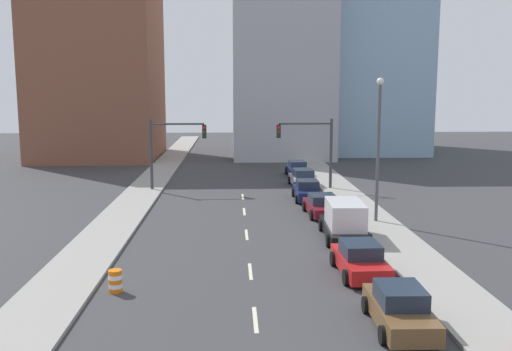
% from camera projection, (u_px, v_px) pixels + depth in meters
% --- Properties ---
extents(sidewalk_left, '(3.02, 89.44, 0.17)m').
position_uv_depth(sidewalk_left, '(158.00, 175.00, 55.65)').
color(sidewalk_left, gray).
rests_on(sidewalk_left, ground).
extents(sidewalk_right, '(3.02, 89.44, 0.17)m').
position_uv_depth(sidewalk_right, '(322.00, 174.00, 56.33)').
color(sidewalk_right, gray).
rests_on(sidewalk_right, ground).
extents(lane_stripe_at_9m, '(0.16, 2.40, 0.01)m').
position_uv_depth(lane_stripe_at_9m, '(255.00, 319.00, 20.89)').
color(lane_stripe_at_9m, beige).
rests_on(lane_stripe_at_9m, ground).
extents(lane_stripe_at_15m, '(0.16, 2.40, 0.01)m').
position_uv_depth(lane_stripe_at_15m, '(250.00, 271.00, 26.39)').
color(lane_stripe_at_15m, beige).
rests_on(lane_stripe_at_15m, ground).
extents(lane_stripe_at_21m, '(0.16, 2.40, 0.01)m').
position_uv_depth(lane_stripe_at_21m, '(247.00, 235.00, 33.04)').
color(lane_stripe_at_21m, beige).
rests_on(lane_stripe_at_21m, ground).
extents(lane_stripe_at_28m, '(0.16, 2.40, 0.01)m').
position_uv_depth(lane_stripe_at_28m, '(244.00, 211.00, 39.27)').
color(lane_stripe_at_28m, beige).
rests_on(lane_stripe_at_28m, ground).
extents(lane_stripe_at_33m, '(0.16, 2.40, 0.01)m').
position_uv_depth(lane_stripe_at_33m, '(243.00, 197.00, 44.63)').
color(lane_stripe_at_33m, beige).
rests_on(lane_stripe_at_33m, ground).
extents(building_brick_left, '(14.00, 16.00, 21.47)m').
position_uv_depth(building_brick_left, '(99.00, 69.00, 68.77)').
color(building_brick_left, brown).
rests_on(building_brick_left, ground).
extents(building_office_center, '(12.00, 20.00, 23.81)m').
position_uv_depth(building_office_center, '(279.00, 61.00, 73.48)').
color(building_office_center, '#A8A8AD').
rests_on(building_office_center, ground).
extents(building_glass_right, '(13.00, 20.00, 27.63)m').
position_uv_depth(building_glass_right, '(365.00, 49.00, 77.65)').
color(building_glass_right, '#8CADC6').
rests_on(building_glass_right, ground).
extents(traffic_signal_left, '(4.67, 0.35, 5.94)m').
position_uv_depth(traffic_signal_left, '(168.00, 144.00, 46.68)').
color(traffic_signal_left, '#38383D').
rests_on(traffic_signal_left, ground).
extents(traffic_signal_right, '(4.67, 0.35, 5.94)m').
position_uv_depth(traffic_signal_right, '(315.00, 144.00, 47.19)').
color(traffic_signal_right, '#38383D').
rests_on(traffic_signal_right, ground).
extents(traffic_barrel, '(0.56, 0.56, 0.95)m').
position_uv_depth(traffic_barrel, '(115.00, 281.00, 23.63)').
color(traffic_barrel, orange).
rests_on(traffic_barrel, ground).
extents(street_lamp, '(0.44, 0.44, 9.04)m').
position_uv_depth(street_lamp, '(378.00, 141.00, 35.06)').
color(street_lamp, '#4C4C51').
rests_on(street_lamp, ground).
extents(sedan_brown, '(2.11, 4.35, 1.51)m').
position_uv_depth(sedan_brown, '(400.00, 309.00, 20.11)').
color(sedan_brown, brown).
rests_on(sedan_brown, ground).
extents(sedan_red, '(2.22, 4.44, 1.51)m').
position_uv_depth(sedan_red, '(360.00, 260.00, 25.84)').
color(sedan_red, red).
rests_on(sedan_red, ground).
extents(box_truck_black, '(2.60, 5.74, 2.17)m').
position_uv_depth(box_truck_black, '(345.00, 221.00, 31.92)').
color(box_truck_black, black).
rests_on(box_truck_black, ground).
extents(sedan_maroon, '(2.35, 4.57, 1.39)m').
position_uv_depth(sedan_maroon, '(322.00, 206.00, 38.07)').
color(sedan_maroon, maroon).
rests_on(sedan_maroon, ground).
extents(sedan_navy, '(2.13, 4.42, 1.52)m').
position_uv_depth(sedan_navy, '(307.00, 191.00, 43.33)').
color(sedan_navy, '#141E47').
rests_on(sedan_navy, ground).
extents(sedan_silver, '(2.29, 4.85, 1.53)m').
position_uv_depth(sedan_silver, '(303.00, 179.00, 49.20)').
color(sedan_silver, '#B2B2BC').
rests_on(sedan_silver, ground).
extents(sedan_blue, '(2.16, 4.28, 1.47)m').
position_uv_depth(sedan_blue, '(297.00, 169.00, 55.18)').
color(sedan_blue, navy).
rests_on(sedan_blue, ground).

